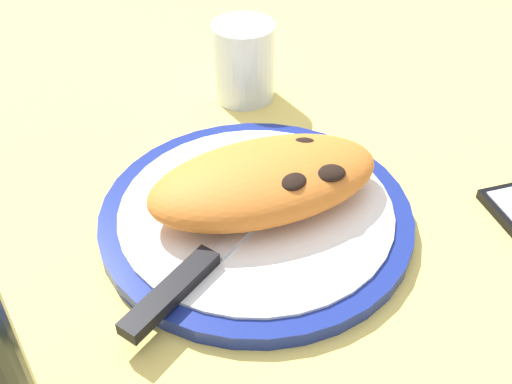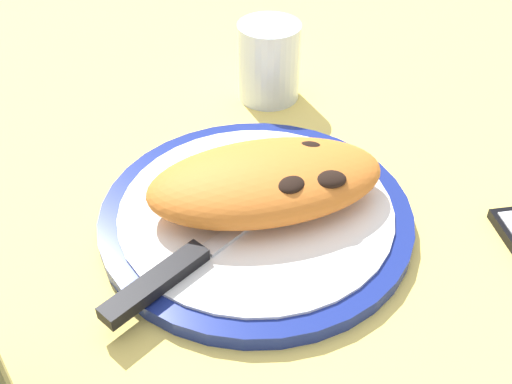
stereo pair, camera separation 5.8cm
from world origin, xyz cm
name	(u,v)px [view 2 (the right image)]	position (x,y,z in cm)	size (l,w,h in cm)	color
ground_plane	(256,233)	(0.00, 0.00, -1.50)	(150.00, 150.00, 3.00)	#EACC60
plate	(256,215)	(0.00, 0.00, 0.86)	(29.87, 29.87, 1.79)	navy
calzone	(267,181)	(-1.09, -0.74, 4.38)	(23.48, 13.78, 5.14)	orange
fork	(239,163)	(0.88, -6.99, 1.99)	(17.71, 3.93, 0.40)	silver
knife	(183,263)	(7.15, 6.77, 2.28)	(19.47, 16.72, 1.20)	silver
water_glass	(269,66)	(-4.62, -22.92, 4.10)	(7.53, 7.53, 9.51)	silver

